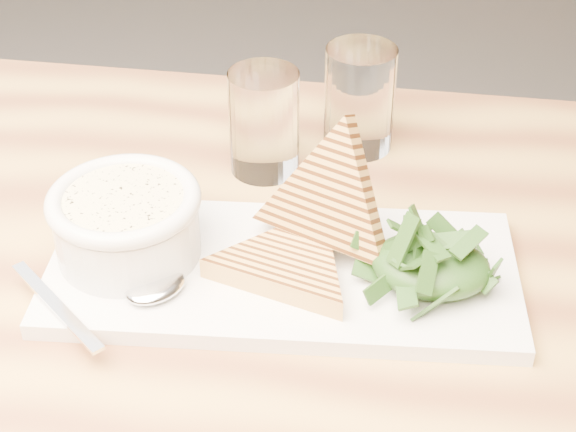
% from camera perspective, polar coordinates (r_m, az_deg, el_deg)
% --- Properties ---
extents(table_top, '(1.23, 0.87, 0.04)m').
position_cam_1_polar(table_top, '(0.73, -9.89, -6.66)').
color(table_top, '#B58943').
rests_on(table_top, ground).
extents(platter, '(0.40, 0.23, 0.01)m').
position_cam_1_polar(platter, '(0.72, -0.37, -3.65)').
color(platter, white).
rests_on(platter, table_top).
extents(soup_bowl, '(0.12, 0.12, 0.05)m').
position_cam_1_polar(soup_bowl, '(0.73, -10.33, -0.90)').
color(soup_bowl, white).
rests_on(soup_bowl, platter).
extents(soup, '(0.10, 0.10, 0.01)m').
position_cam_1_polar(soup, '(0.71, -10.58, 0.91)').
color(soup, beige).
rests_on(soup, soup_bowl).
extents(bowl_rim, '(0.12, 0.12, 0.01)m').
position_cam_1_polar(bowl_rim, '(0.71, -10.59, 1.05)').
color(bowl_rim, white).
rests_on(bowl_rim, soup_bowl).
extents(sandwich_flat, '(0.17, 0.17, 0.02)m').
position_cam_1_polar(sandwich_flat, '(0.70, 0.05, -3.09)').
color(sandwich_flat, '#BF8E44').
rests_on(sandwich_flat, platter).
extents(sandwich_lean, '(0.18, 0.17, 0.16)m').
position_cam_1_polar(sandwich_lean, '(0.71, 2.69, 1.06)').
color(sandwich_lean, '#BF8E44').
rests_on(sandwich_lean, sandwich_flat).
extents(salad_base, '(0.09, 0.07, 0.04)m').
position_cam_1_polar(salad_base, '(0.70, 9.22, -3.18)').
color(salad_base, black).
rests_on(salad_base, platter).
extents(arugula_pile, '(0.11, 0.10, 0.05)m').
position_cam_1_polar(arugula_pile, '(0.69, 9.29, -2.60)').
color(arugula_pile, '#34591F').
rests_on(arugula_pile, platter).
extents(spoon_bowl, '(0.06, 0.06, 0.01)m').
position_cam_1_polar(spoon_bowl, '(0.69, -8.58, -4.52)').
color(spoon_bowl, silver).
rests_on(spoon_bowl, platter).
extents(spoon_handle, '(0.11, 0.08, 0.00)m').
position_cam_1_polar(spoon_handle, '(0.70, -14.76, -5.62)').
color(spoon_handle, silver).
rests_on(spoon_handle, platter).
extents(glass_near, '(0.07, 0.07, 0.10)m').
position_cam_1_polar(glass_near, '(0.83, -1.55, 6.07)').
color(glass_near, white).
rests_on(glass_near, table_top).
extents(glass_far, '(0.07, 0.07, 0.11)m').
position_cam_1_polar(glass_far, '(0.87, 4.64, 7.57)').
color(glass_far, white).
rests_on(glass_far, table_top).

